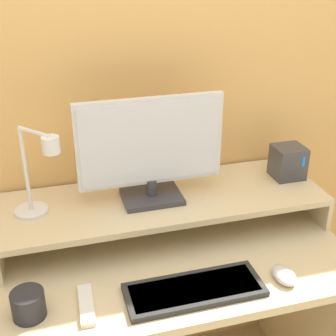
{
  "coord_description": "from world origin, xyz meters",
  "views": [
    {
      "loc": [
        -0.37,
        -0.88,
        1.71
      ],
      "look_at": [
        -0.02,
        0.36,
        1.07
      ],
      "focal_mm": 50.0,
      "sensor_mm": 36.0,
      "label": 1
    }
  ],
  "objects_px": {
    "remote_control": "(86,305)",
    "mug": "(28,305)",
    "mouse": "(284,275)",
    "keyboard": "(194,290)",
    "router_dock": "(288,162)",
    "desk_lamp": "(38,177)",
    "monitor": "(151,149)"
  },
  "relations": [
    {
      "from": "remote_control",
      "to": "mug",
      "type": "relative_size",
      "value": 1.79
    },
    {
      "from": "remote_control",
      "to": "mouse",
      "type": "bearing_deg",
      "value": -4.16
    },
    {
      "from": "keyboard",
      "to": "mug",
      "type": "xyz_separation_m",
      "value": [
        -0.46,
        0.03,
        0.03
      ]
    },
    {
      "from": "router_dock",
      "to": "mouse",
      "type": "distance_m",
      "value": 0.48
    },
    {
      "from": "router_dock",
      "to": "keyboard",
      "type": "distance_m",
      "value": 0.64
    },
    {
      "from": "desk_lamp",
      "to": "keyboard",
      "type": "bearing_deg",
      "value": -39.59
    },
    {
      "from": "router_dock",
      "to": "keyboard",
      "type": "relative_size",
      "value": 0.3
    },
    {
      "from": "desk_lamp",
      "to": "monitor",
      "type": "bearing_deg",
      "value": 3.81
    },
    {
      "from": "desk_lamp",
      "to": "mouse",
      "type": "bearing_deg",
      "value": -27.25
    },
    {
      "from": "remote_control",
      "to": "mug",
      "type": "bearing_deg",
      "value": 176.4
    },
    {
      "from": "monitor",
      "to": "remote_control",
      "type": "bearing_deg",
      "value": -129.43
    },
    {
      "from": "desk_lamp",
      "to": "keyboard",
      "type": "relative_size",
      "value": 0.74
    },
    {
      "from": "mug",
      "to": "mouse",
      "type": "bearing_deg",
      "value": -4.04
    },
    {
      "from": "keyboard",
      "to": "mouse",
      "type": "xyz_separation_m",
      "value": [
        0.28,
        -0.02,
        0.01
      ]
    },
    {
      "from": "router_dock",
      "to": "monitor",
      "type": "bearing_deg",
      "value": -177.4
    },
    {
      "from": "monitor",
      "to": "router_dock",
      "type": "height_order",
      "value": "monitor"
    },
    {
      "from": "keyboard",
      "to": "mouse",
      "type": "bearing_deg",
      "value": -3.88
    },
    {
      "from": "monitor",
      "to": "mug",
      "type": "height_order",
      "value": "monitor"
    },
    {
      "from": "monitor",
      "to": "router_dock",
      "type": "relative_size",
      "value": 4.01
    },
    {
      "from": "monitor",
      "to": "mouse",
      "type": "distance_m",
      "value": 0.57
    },
    {
      "from": "mouse",
      "to": "router_dock",
      "type": "bearing_deg",
      "value": 62.18
    },
    {
      "from": "router_dock",
      "to": "mug",
      "type": "height_order",
      "value": "router_dock"
    },
    {
      "from": "desk_lamp",
      "to": "router_dock",
      "type": "height_order",
      "value": "desk_lamp"
    },
    {
      "from": "mouse",
      "to": "keyboard",
      "type": "bearing_deg",
      "value": 176.12
    },
    {
      "from": "router_dock",
      "to": "remote_control",
      "type": "bearing_deg",
      "value": -156.05
    },
    {
      "from": "keyboard",
      "to": "mouse",
      "type": "height_order",
      "value": "mouse"
    },
    {
      "from": "router_dock",
      "to": "mouse",
      "type": "xyz_separation_m",
      "value": [
        -0.21,
        -0.4,
        -0.17
      ]
    },
    {
      "from": "monitor",
      "to": "desk_lamp",
      "type": "height_order",
      "value": "monitor"
    },
    {
      "from": "router_dock",
      "to": "mouse",
      "type": "bearing_deg",
      "value": -117.82
    },
    {
      "from": "keyboard",
      "to": "remote_control",
      "type": "xyz_separation_m",
      "value": [
        -0.31,
        0.02,
        -0.0
      ]
    },
    {
      "from": "desk_lamp",
      "to": "mug",
      "type": "bearing_deg",
      "value": -101.89
    },
    {
      "from": "monitor",
      "to": "router_dock",
      "type": "xyz_separation_m",
      "value": [
        0.53,
        0.02,
        -0.13
      ]
    }
  ]
}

